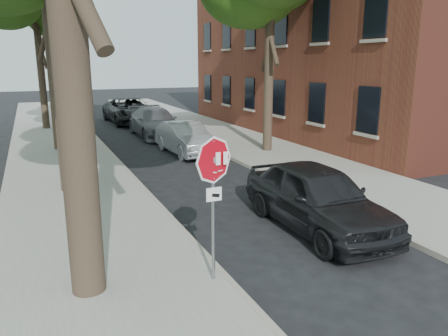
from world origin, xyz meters
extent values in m
plane|color=black|center=(0.00, 0.00, 0.00)|extent=(120.00, 120.00, 0.00)
cube|color=gray|center=(-2.50, 12.00, 0.06)|extent=(4.00, 55.00, 0.12)
cube|color=gray|center=(6.00, 12.00, 0.06)|extent=(4.00, 55.00, 0.12)
cube|color=#9E9384|center=(-0.45, 12.00, 0.07)|extent=(0.12, 55.00, 0.13)
cube|color=#9E9384|center=(3.95, 12.00, 0.07)|extent=(0.12, 55.00, 0.13)
cylinder|color=gray|center=(-0.70, 0.00, 1.42)|extent=(0.06, 0.06, 2.60)
cube|color=#99999E|center=(-0.70, -0.03, 2.32)|extent=(0.05, 0.06, 0.10)
cylinder|color=#99999E|center=(-0.70, -0.03, 2.32)|extent=(0.76, 0.32, 0.82)
cylinder|color=white|center=(-0.70, -0.05, 2.32)|extent=(0.76, 0.32, 0.82)
cylinder|color=#B30614|center=(-0.70, -0.05, 2.32)|extent=(0.68, 0.29, 0.74)
cube|color=white|center=(-0.91, -0.06, 2.34)|extent=(0.08, 0.00, 0.22)
cube|color=white|center=(-0.77, -0.06, 2.34)|extent=(0.08, 0.00, 0.22)
cube|color=white|center=(-0.63, -0.06, 2.34)|extent=(0.08, 0.00, 0.22)
cube|color=white|center=(-0.49, -0.06, 2.34)|extent=(0.08, 0.00, 0.22)
cube|color=silver|center=(-0.81, -0.07, 2.13)|extent=(0.08, 0.00, 0.03)
cube|color=silver|center=(-0.70, -0.07, 2.11)|extent=(0.08, 0.00, 0.03)
cube|color=silver|center=(-0.59, -0.07, 2.13)|extent=(0.08, 0.00, 0.03)
cube|color=white|center=(-0.70, -0.04, 1.72)|extent=(0.28, 0.02, 0.24)
cube|color=black|center=(-0.67, -0.05, 1.70)|extent=(0.15, 0.00, 0.08)
cylinder|color=black|center=(-2.60, 7.00, 4.87)|extent=(0.44, 0.44, 9.50)
cylinder|color=black|center=(-2.40, 14.00, 5.12)|extent=(0.48, 0.48, 10.00)
cylinder|color=black|center=(-2.70, 21.00, 4.62)|extent=(0.40, 0.40, 9.00)
ellipsoid|color=#235914|center=(-2.70, 21.00, 7.14)|extent=(4.16, 4.16, 3.33)
ellipsoid|color=#235914|center=(-3.46, 21.76, 6.76)|extent=(3.78, 3.78, 3.02)
cylinder|color=black|center=(6.00, 10.00, 4.62)|extent=(0.40, 0.40, 9.00)
imported|color=black|center=(2.60, 1.53, 0.79)|extent=(1.96, 4.68, 1.58)
imported|color=#999AA0|center=(2.60, 11.18, 0.69)|extent=(1.68, 4.26, 1.38)
imported|color=#545459|center=(2.60, 16.18, 0.76)|extent=(2.14, 5.22, 1.51)
imported|color=black|center=(2.53, 22.04, 0.82)|extent=(2.93, 6.00, 1.64)
camera|label=1|loc=(-3.42, -6.63, 3.92)|focal=35.00mm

